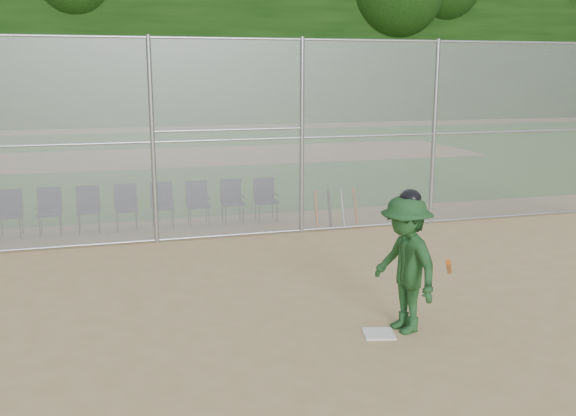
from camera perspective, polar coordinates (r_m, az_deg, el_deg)
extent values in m
plane|color=tan|center=(8.73, 4.54, -10.42)|extent=(100.00, 100.00, 0.00)
plane|color=#2E6E21|center=(25.92, -9.38, 4.53)|extent=(100.00, 100.00, 0.00)
plane|color=tan|center=(25.92, -9.38, 4.54)|extent=(24.00, 24.00, 0.00)
cube|color=gray|center=(12.93, -3.03, 6.14)|extent=(16.00, 0.02, 4.00)
cylinder|color=#9EA3A8|center=(12.88, -3.13, 14.80)|extent=(16.00, 0.05, 0.05)
cube|color=black|center=(42.70, -12.35, 14.71)|extent=(80.00, 5.00, 11.00)
cube|color=white|center=(8.52, 8.08, -11.01)|extent=(0.47, 0.47, 0.02)
imported|color=#1C4720|center=(8.41, 10.37, -4.95)|extent=(0.86, 1.26, 1.80)
ellipsoid|color=black|center=(8.20, 10.60, 0.86)|extent=(0.27, 0.30, 0.23)
cylinder|color=#CC5613|center=(8.24, 14.11, -5.11)|extent=(0.48, 0.71, 0.41)
cylinder|color=white|center=(15.25, 10.58, -0.08)|extent=(0.30, 0.30, 0.36)
cylinder|color=#2553A1|center=(15.21, 10.61, 0.67)|extent=(0.32, 0.32, 0.05)
cylinder|color=#D84C14|center=(13.75, 2.53, -0.17)|extent=(0.06, 0.26, 0.84)
cylinder|color=black|center=(13.85, 3.71, -0.11)|extent=(0.06, 0.29, 0.83)
cylinder|color=#B2B2B7|center=(13.95, 4.87, -0.05)|extent=(0.06, 0.32, 0.83)
cylinder|color=#D84C14|center=(14.06, 6.02, 0.00)|extent=(0.06, 0.35, 0.82)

